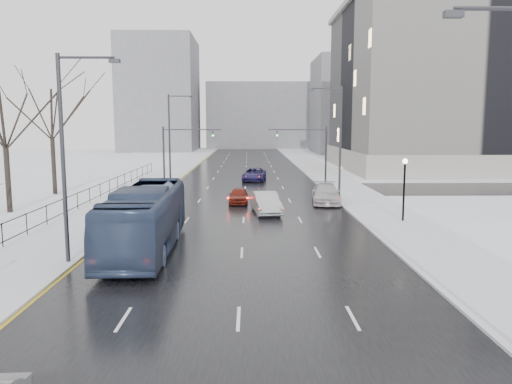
{
  "coord_description": "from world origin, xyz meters",
  "views": [
    {
      "loc": [
        0.36,
        -3.63,
        6.77
      ],
      "look_at": [
        0.83,
        27.6,
        2.5
      ],
      "focal_mm": 35.0,
      "sensor_mm": 36.0,
      "label": 1
    }
  ],
  "objects_px": {
    "mast_signal_left": "(174,150)",
    "streetlight_l_near": "(67,149)",
    "lamppost_r_mid": "(404,181)",
    "mast_signal_right": "(316,150)",
    "sedan_right_far": "(326,194)",
    "streetlight_r_mid": "(338,137)",
    "bus": "(146,219)",
    "tree_park_e": "(55,195)",
    "streetlight_l_far": "(171,134)",
    "no_uturn_sign": "(340,171)",
    "sedan_center_near": "(239,195)",
    "sedan_right_near": "(266,203)",
    "sedan_right_cross": "(254,174)",
    "tree_park_d": "(10,214)"
  },
  "relations": [
    {
      "from": "streetlight_l_near",
      "to": "bus",
      "type": "distance_m",
      "value": 5.55
    },
    {
      "from": "no_uturn_sign",
      "to": "sedan_right_cross",
      "type": "relative_size",
      "value": 0.49
    },
    {
      "from": "streetlight_l_near",
      "to": "streetlight_r_mid",
      "type": "bearing_deg",
      "value": 50.76
    },
    {
      "from": "streetlight_r_mid",
      "to": "sedan_center_near",
      "type": "bearing_deg",
      "value": -169.97
    },
    {
      "from": "no_uturn_sign",
      "to": "bus",
      "type": "distance_m",
      "value": 25.76
    },
    {
      "from": "tree_park_e",
      "to": "sedan_center_near",
      "type": "xyz_separation_m",
      "value": [
        17.7,
        -5.53,
        0.72
      ]
    },
    {
      "from": "sedan_right_near",
      "to": "lamppost_r_mid",
      "type": "bearing_deg",
      "value": -28.78
    },
    {
      "from": "streetlight_r_mid",
      "to": "sedan_right_cross",
      "type": "height_order",
      "value": "streetlight_r_mid"
    },
    {
      "from": "streetlight_l_far",
      "to": "sedan_right_cross",
      "type": "height_order",
      "value": "streetlight_l_far"
    },
    {
      "from": "streetlight_l_far",
      "to": "lamppost_r_mid",
      "type": "distance_m",
      "value": 29.3
    },
    {
      "from": "mast_signal_left",
      "to": "streetlight_l_near",
      "type": "bearing_deg",
      "value": -91.72
    },
    {
      "from": "streetlight_r_mid",
      "to": "no_uturn_sign",
      "type": "distance_m",
      "value": 5.3
    },
    {
      "from": "streetlight_l_near",
      "to": "lamppost_r_mid",
      "type": "height_order",
      "value": "streetlight_l_near"
    },
    {
      "from": "mast_signal_left",
      "to": "sedan_center_near",
      "type": "bearing_deg",
      "value": -54.39
    },
    {
      "from": "tree_park_d",
      "to": "sedan_right_cross",
      "type": "height_order",
      "value": "tree_park_d"
    },
    {
      "from": "mast_signal_left",
      "to": "no_uturn_sign",
      "type": "distance_m",
      "value": 17.1
    },
    {
      "from": "streetlight_l_near",
      "to": "streetlight_l_far",
      "type": "height_order",
      "value": "same"
    },
    {
      "from": "streetlight_l_far",
      "to": "bus",
      "type": "distance_m",
      "value": 29.8
    },
    {
      "from": "no_uturn_sign",
      "to": "sedan_right_cross",
      "type": "height_order",
      "value": "no_uturn_sign"
    },
    {
      "from": "mast_signal_left",
      "to": "bus",
      "type": "xyz_separation_m",
      "value": [
        2.19,
        -25.39,
        -2.34
      ]
    },
    {
      "from": "mast_signal_right",
      "to": "no_uturn_sign",
      "type": "height_order",
      "value": "mast_signal_right"
    },
    {
      "from": "lamppost_r_mid",
      "to": "mast_signal_right",
      "type": "xyz_separation_m",
      "value": [
        -3.67,
        18.0,
        1.16
      ]
    },
    {
      "from": "tree_park_d",
      "to": "sedan_center_near",
      "type": "height_order",
      "value": "tree_park_d"
    },
    {
      "from": "tree_park_e",
      "to": "streetlight_l_near",
      "type": "xyz_separation_m",
      "value": [
        10.03,
        -24.0,
        5.62
      ]
    },
    {
      "from": "lamppost_r_mid",
      "to": "sedan_right_near",
      "type": "relative_size",
      "value": 0.86
    },
    {
      "from": "sedan_center_near",
      "to": "tree_park_d",
      "type": "bearing_deg",
      "value": -164.82
    },
    {
      "from": "streetlight_l_far",
      "to": "mast_signal_right",
      "type": "bearing_deg",
      "value": -14.48
    },
    {
      "from": "bus",
      "to": "tree_park_e",
      "type": "bearing_deg",
      "value": 119.93
    },
    {
      "from": "mast_signal_left",
      "to": "no_uturn_sign",
      "type": "relative_size",
      "value": 2.41
    },
    {
      "from": "streetlight_l_near",
      "to": "sedan_right_far",
      "type": "height_order",
      "value": "streetlight_l_near"
    },
    {
      "from": "no_uturn_sign",
      "to": "sedan_right_near",
      "type": "xyz_separation_m",
      "value": [
        -7.55,
        -10.41,
        -1.44
      ]
    },
    {
      "from": "sedan_center_near",
      "to": "sedan_right_far",
      "type": "distance_m",
      "value": 7.47
    },
    {
      "from": "streetlight_r_mid",
      "to": "sedan_center_near",
      "type": "distance_m",
      "value": 10.07
    },
    {
      "from": "streetlight_l_near",
      "to": "lamppost_r_mid",
      "type": "relative_size",
      "value": 2.34
    },
    {
      "from": "tree_park_e",
      "to": "streetlight_l_far",
      "type": "relative_size",
      "value": 1.35
    },
    {
      "from": "tree_park_e",
      "to": "mast_signal_left",
      "type": "relative_size",
      "value": 2.08
    },
    {
      "from": "sedan_right_cross",
      "to": "sedan_right_far",
      "type": "bearing_deg",
      "value": -64.48
    },
    {
      "from": "streetlight_l_far",
      "to": "bus",
      "type": "height_order",
      "value": "streetlight_l_far"
    },
    {
      "from": "no_uturn_sign",
      "to": "tree_park_e",
      "type": "bearing_deg",
      "value": 180.0
    },
    {
      "from": "streetlight_r_mid",
      "to": "mast_signal_left",
      "type": "xyz_separation_m",
      "value": [
        -15.49,
        8.0,
        -1.51
      ]
    },
    {
      "from": "streetlight_l_far",
      "to": "sedan_center_near",
      "type": "relative_size",
      "value": 2.51
    },
    {
      "from": "sedan_center_near",
      "to": "sedan_right_far",
      "type": "relative_size",
      "value": 0.7
    },
    {
      "from": "sedan_right_near",
      "to": "sedan_right_far",
      "type": "xyz_separation_m",
      "value": [
        5.32,
        4.8,
        0.0
      ]
    },
    {
      "from": "lamppost_r_mid",
      "to": "mast_signal_left",
      "type": "xyz_separation_m",
      "value": [
        -18.33,
        18.0,
        1.16
      ]
    },
    {
      "from": "mast_signal_right",
      "to": "sedan_center_near",
      "type": "relative_size",
      "value": 1.63
    },
    {
      "from": "streetlight_r_mid",
      "to": "sedan_center_near",
      "type": "relative_size",
      "value": 2.51
    },
    {
      "from": "bus",
      "to": "sedan_center_near",
      "type": "distance_m",
      "value": 16.56
    },
    {
      "from": "tree_park_d",
      "to": "streetlight_r_mid",
      "type": "distance_m",
      "value": 27.24
    },
    {
      "from": "mast_signal_left",
      "to": "streetlight_l_far",
      "type": "bearing_deg",
      "value": 101.87
    },
    {
      "from": "sedan_center_near",
      "to": "tree_park_e",
      "type": "bearing_deg",
      "value": 163.34
    }
  ]
}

